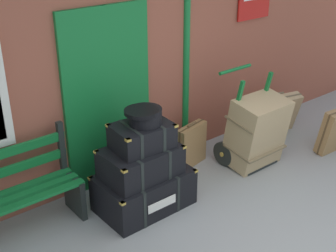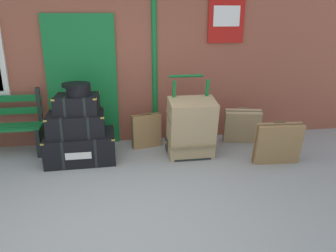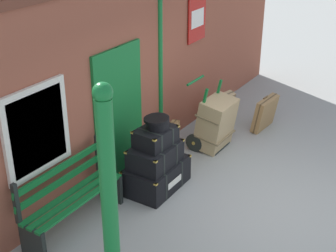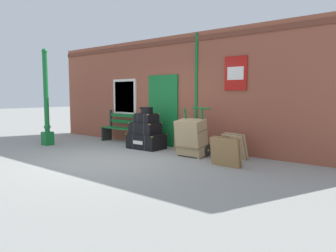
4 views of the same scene
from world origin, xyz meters
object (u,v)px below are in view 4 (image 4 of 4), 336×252
Objects in this scene: suitcase_tan at (235,146)px; lamp_post at (47,109)px; platform_bench at (123,128)px; round_hatbox at (147,110)px; suitcase_oxblood at (183,141)px; steamer_trunk_middle at (145,128)px; porters_trolley at (195,145)px; suitcase_charcoal at (226,152)px; steamer_trunk_base at (146,141)px; large_brown_trunk at (191,138)px; steamer_trunk_top at (146,118)px.

lamp_post is at bearing -162.59° from suitcase_tan.
platform_bench is 4.06× the size of round_hatbox.
lamp_post is at bearing -154.80° from suitcase_oxblood.
platform_bench is 1.44m from steamer_trunk_middle.
steamer_trunk_middle is at bearing -17.75° from platform_bench.
suitcase_charcoal is (1.19, -0.61, 0.04)m from porters_trolley.
suitcase_tan is 0.94× the size of suitcase_charcoal.
lamp_post is 3.51× the size of steamer_trunk_middle.
platform_bench is 1.49m from steamer_trunk_base.
steamer_trunk_base is at bearing 26.98° from lamp_post.
steamer_trunk_middle is at bearing -178.66° from porters_trolley.
suitcase_tan is (0.97, 0.42, -0.16)m from large_brown_trunk.
large_brown_trunk is at bearing -39.12° from suitcase_oxblood.
porters_trolley is at bearing -28.15° from suitcase_oxblood.
lamp_post is 3.12m from steamer_trunk_top.
round_hatbox is 0.33× the size of porters_trolley.
large_brown_trunk is at bearing -156.70° from suitcase_tan.
round_hatbox is 1.82m from porters_trolley.
porters_trolley is at bearing 153.03° from suitcase_charcoal.
suitcase_oxblood is (3.79, 1.78, -0.82)m from lamp_post.
large_brown_trunk is 1.37× the size of suitcase_charcoal.
porters_trolley is 1.34m from suitcase_charcoal.
round_hatbox is at bearing -173.72° from suitcase_tan.
porters_trolley reaches higher than steamer_trunk_middle.
platform_bench is 4.02m from suitcase_tan.
steamer_trunk_middle is at bearing 27.21° from lamp_post.
porters_trolley is 2.04× the size of suitcase_oxblood.
porters_trolley is 1.28× the size of large_brown_trunk.
suitcase_charcoal is at bearing -11.36° from steamer_trunk_base.
suitcase_tan is at bearing -2.24° from platform_bench.
suitcase_oxblood is (-0.63, 0.34, 0.00)m from porters_trolley.
steamer_trunk_top is at bearing -160.37° from suitcase_oxblood.
steamer_trunk_top reaches higher than suitcase_oxblood.
round_hatbox is at bearing -27.91° from steamer_trunk_top.
suitcase_oxblood is (0.99, 0.38, -0.83)m from round_hatbox.
porters_trolley reaches higher than platform_bench.
porters_trolley reaches higher than steamer_trunk_top.
suitcase_charcoal is (0.22, -0.85, 0.01)m from suitcase_tan.
steamer_trunk_top reaches higher than suitcase_charcoal.
lamp_post is 4.27m from suitcase_oxblood.
platform_bench is 4.36m from suitcase_charcoal.
steamer_trunk_middle reaches higher than suitcase_tan.
lamp_post reaches higher than suitcase_tan.
suitcase_oxblood is at bearing -1.48° from platform_bench.
steamer_trunk_top is 0.99× the size of suitcase_tan.
steamer_trunk_top reaches higher than suitcase_tan.
porters_trolley is at bearing 18.14° from lamp_post.
round_hatbox is 1.74m from large_brown_trunk.
steamer_trunk_top reaches higher than steamer_trunk_middle.
steamer_trunk_top reaches higher than steamer_trunk_base.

